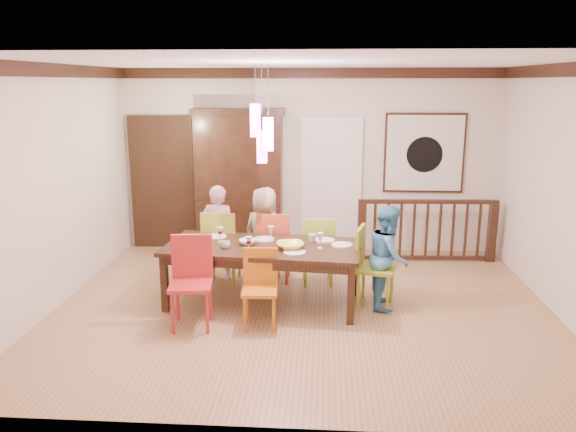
# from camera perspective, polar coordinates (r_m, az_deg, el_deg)

# --- Properties ---
(floor) EXTENTS (6.00, 6.00, 0.00)m
(floor) POSITION_cam_1_polar(r_m,az_deg,el_deg) (6.98, 1.50, -9.17)
(floor) COLOR #9A734A
(floor) RESTS_ON ground
(ceiling) EXTENTS (6.00, 6.00, 0.00)m
(ceiling) POSITION_cam_1_polar(r_m,az_deg,el_deg) (6.45, 1.67, 15.36)
(ceiling) COLOR white
(ceiling) RESTS_ON wall_back
(wall_back) EXTENTS (6.00, 0.00, 6.00)m
(wall_back) POSITION_cam_1_polar(r_m,az_deg,el_deg) (9.03, 2.21, 5.58)
(wall_back) COLOR beige
(wall_back) RESTS_ON floor
(wall_left) EXTENTS (0.00, 5.00, 5.00)m
(wall_left) POSITION_cam_1_polar(r_m,az_deg,el_deg) (7.32, -22.64, 2.69)
(wall_left) COLOR beige
(wall_left) RESTS_ON floor
(wall_right) EXTENTS (0.00, 5.00, 5.00)m
(wall_right) POSITION_cam_1_polar(r_m,az_deg,el_deg) (7.11, 26.52, 2.03)
(wall_right) COLOR beige
(wall_right) RESTS_ON floor
(crown_molding) EXTENTS (6.00, 5.00, 0.16)m
(crown_molding) POSITION_cam_1_polar(r_m,az_deg,el_deg) (6.45, 1.66, 14.65)
(crown_molding) COLOR black
(crown_molding) RESTS_ON wall_back
(panel_door) EXTENTS (1.04, 0.07, 2.24)m
(panel_door) POSITION_cam_1_polar(r_m,az_deg,el_deg) (9.42, -12.60, 3.13)
(panel_door) COLOR black
(panel_door) RESTS_ON wall_back
(white_doorway) EXTENTS (0.97, 0.05, 2.22)m
(white_doorway) POSITION_cam_1_polar(r_m,az_deg,el_deg) (9.05, 4.39, 3.01)
(white_doorway) COLOR silver
(white_doorway) RESTS_ON wall_back
(painting) EXTENTS (1.25, 0.06, 1.25)m
(painting) POSITION_cam_1_polar(r_m,az_deg,el_deg) (9.10, 13.68, 6.22)
(painting) COLOR black
(painting) RESTS_ON wall_back
(pendant_cluster) EXTENTS (0.27, 0.21, 1.14)m
(pendant_cluster) POSITION_cam_1_polar(r_m,az_deg,el_deg) (6.60, -2.67, 8.41)
(pendant_cluster) COLOR #FA4BC4
(pendant_cluster) RESTS_ON ceiling
(dining_table) EXTENTS (2.46, 1.30, 0.75)m
(dining_table) POSITION_cam_1_polar(r_m,az_deg,el_deg) (6.87, -2.54, -3.56)
(dining_table) COLOR black
(dining_table) RESTS_ON floor
(chair_far_left) EXTENTS (0.49, 0.49, 1.02)m
(chair_far_left) POSITION_cam_1_polar(r_m,az_deg,el_deg) (7.69, -6.69, -2.52)
(chair_far_left) COLOR #9BAA2D
(chair_far_left) RESTS_ON floor
(chair_far_mid) EXTENTS (0.45, 0.45, 0.99)m
(chair_far_mid) POSITION_cam_1_polar(r_m,az_deg,el_deg) (7.69, -1.40, -2.55)
(chair_far_mid) COLOR #BA4024
(chair_far_mid) RESTS_ON floor
(chair_far_right) EXTENTS (0.47, 0.47, 0.95)m
(chair_far_right) POSITION_cam_1_polar(r_m,az_deg,el_deg) (7.60, 3.04, -2.93)
(chair_far_right) COLOR #8FB02E
(chair_far_right) RESTS_ON floor
(chair_near_left) EXTENTS (0.51, 0.51, 1.02)m
(chair_near_left) POSITION_cam_1_polar(r_m,az_deg,el_deg) (6.32, -9.87, -6.17)
(chair_near_left) COLOR #B02424
(chair_near_left) RESTS_ON floor
(chair_near_mid) EXTENTS (0.41, 0.41, 0.87)m
(chair_near_mid) POSITION_cam_1_polar(r_m,az_deg,el_deg) (6.29, -2.90, -6.95)
(chair_near_mid) COLOR #BA6512
(chair_near_mid) RESTS_ON floor
(chair_end_right) EXTENTS (0.54, 0.54, 0.98)m
(chair_end_right) POSITION_cam_1_polar(r_m,az_deg,el_deg) (6.90, 8.94, -4.63)
(chair_end_right) COLOR olive
(chair_end_right) RESTS_ON floor
(china_hutch) EXTENTS (1.45, 0.46, 2.29)m
(china_hutch) POSITION_cam_1_polar(r_m,az_deg,el_deg) (8.97, -4.96, 3.55)
(china_hutch) COLOR black
(china_hutch) RESTS_ON floor
(balustrade) EXTENTS (2.11, 0.18, 0.96)m
(balustrade) POSITION_cam_1_polar(r_m,az_deg,el_deg) (8.81, 13.91, -1.31)
(balustrade) COLOR black
(balustrade) RESTS_ON floor
(person_far_left) EXTENTS (0.52, 0.38, 1.34)m
(person_far_left) POSITION_cam_1_polar(r_m,az_deg,el_deg) (7.74, -7.06, -1.75)
(person_far_left) COLOR beige
(person_far_left) RESTS_ON floor
(person_far_mid) EXTENTS (0.74, 0.60, 1.30)m
(person_far_mid) POSITION_cam_1_polar(r_m,az_deg,el_deg) (7.75, -2.39, -1.79)
(person_far_mid) COLOR tan
(person_far_mid) RESTS_ON floor
(person_end_right) EXTENTS (0.54, 0.66, 1.26)m
(person_end_right) POSITION_cam_1_polar(r_m,az_deg,el_deg) (6.91, 10.19, -4.08)
(person_end_right) COLOR #428ABA
(person_end_right) RESTS_ON floor
(serving_bowl) EXTENTS (0.37, 0.37, 0.08)m
(serving_bowl) POSITION_cam_1_polar(r_m,az_deg,el_deg) (6.68, 0.22, -3.03)
(serving_bowl) COLOR gold
(serving_bowl) RESTS_ON dining_table
(small_bowl) EXTENTS (0.26, 0.26, 0.07)m
(small_bowl) POSITION_cam_1_polar(r_m,az_deg,el_deg) (6.87, -4.13, -2.66)
(small_bowl) COLOR white
(small_bowl) RESTS_ON dining_table
(cup_left) EXTENTS (0.14, 0.14, 0.09)m
(cup_left) POSITION_cam_1_polar(r_m,az_deg,el_deg) (6.75, -6.37, -2.90)
(cup_left) COLOR silver
(cup_left) RESTS_ON dining_table
(cup_right) EXTENTS (0.13, 0.13, 0.10)m
(cup_right) POSITION_cam_1_polar(r_m,az_deg,el_deg) (6.98, 2.46, -2.24)
(cup_right) COLOR silver
(cup_right) RESTS_ON dining_table
(plate_far_left) EXTENTS (0.26, 0.26, 0.01)m
(plate_far_left) POSITION_cam_1_polar(r_m,az_deg,el_deg) (7.26, -7.29, -2.05)
(plate_far_left) COLOR white
(plate_far_left) RESTS_ON dining_table
(plate_far_mid) EXTENTS (0.26, 0.26, 0.01)m
(plate_far_mid) POSITION_cam_1_polar(r_m,az_deg,el_deg) (7.08, -2.46, -2.35)
(plate_far_mid) COLOR white
(plate_far_mid) RESTS_ON dining_table
(plate_far_right) EXTENTS (0.26, 0.26, 0.01)m
(plate_far_right) POSITION_cam_1_polar(r_m,az_deg,el_deg) (7.05, 3.71, -2.44)
(plate_far_right) COLOR white
(plate_far_right) RESTS_ON dining_table
(plate_near_left) EXTENTS (0.26, 0.26, 0.01)m
(plate_near_left) POSITION_cam_1_polar(r_m,az_deg,el_deg) (6.73, -9.02, -3.36)
(plate_near_left) COLOR white
(plate_near_left) RESTS_ON dining_table
(plate_near_mid) EXTENTS (0.26, 0.26, 0.01)m
(plate_near_mid) POSITION_cam_1_polar(r_m,az_deg,el_deg) (6.54, 0.68, -3.70)
(plate_near_mid) COLOR white
(plate_near_mid) RESTS_ON dining_table
(plate_end_right) EXTENTS (0.26, 0.26, 0.01)m
(plate_end_right) POSITION_cam_1_polar(r_m,az_deg,el_deg) (6.86, 5.49, -2.93)
(plate_end_right) COLOR white
(plate_end_right) RESTS_ON dining_table
(wine_glass_a) EXTENTS (0.08, 0.08, 0.19)m
(wine_glass_a) POSITION_cam_1_polar(r_m,az_deg,el_deg) (7.00, -6.90, -1.90)
(wine_glass_a) COLOR #590C19
(wine_glass_a) RESTS_ON dining_table
(wine_glass_b) EXTENTS (0.08, 0.08, 0.19)m
(wine_glass_b) POSITION_cam_1_polar(r_m,az_deg,el_deg) (7.00, -1.75, -1.79)
(wine_glass_b) COLOR silver
(wine_glass_b) RESTS_ON dining_table
(wine_glass_c) EXTENTS (0.08, 0.08, 0.19)m
(wine_glass_c) POSITION_cam_1_polar(r_m,az_deg,el_deg) (6.55, -4.01, -2.90)
(wine_glass_c) COLOR #590C19
(wine_glass_c) RESTS_ON dining_table
(wine_glass_d) EXTENTS (0.08, 0.08, 0.19)m
(wine_glass_d) POSITION_cam_1_polar(r_m,az_deg,el_deg) (6.70, 3.30, -2.51)
(wine_glass_d) COLOR silver
(wine_glass_d) RESTS_ON dining_table
(napkin) EXTENTS (0.18, 0.14, 0.01)m
(napkin) POSITION_cam_1_polar(r_m,az_deg,el_deg) (6.54, -2.87, -3.72)
(napkin) COLOR #D83359
(napkin) RESTS_ON dining_table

